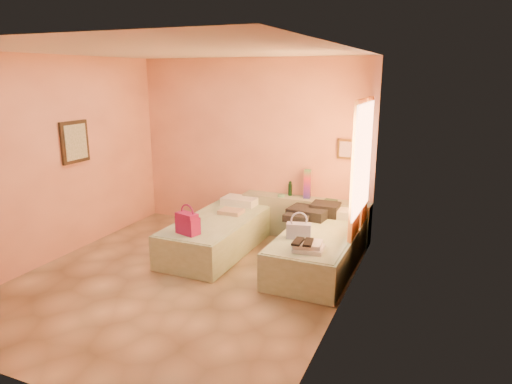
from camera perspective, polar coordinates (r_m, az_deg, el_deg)
ground at (r=6.01m, az=-9.20°, el=-10.72°), size 4.50×4.50×0.00m
room_walls at (r=5.87m, az=-5.25°, el=7.08°), size 4.02×4.51×2.81m
headboard_ledge at (r=7.30m, az=6.11°, el=-3.24°), size 2.05×0.30×0.65m
bed_left at (r=6.77m, az=-4.85°, el=-5.33°), size 0.91×2.01×0.50m
bed_right at (r=6.24m, az=7.87°, el=-7.19°), size 0.91×2.01×0.50m
water_bottle at (r=7.32m, az=4.29°, el=0.41°), size 0.06×0.06×0.22m
rainbow_box at (r=7.17m, az=6.44°, el=1.01°), size 0.11×0.11×0.46m
small_dish at (r=7.27m, az=3.16°, el=-0.45°), size 0.13×0.13×0.03m
green_book at (r=7.06m, az=9.29°, el=-1.08°), size 0.20×0.16×0.03m
flower_vase at (r=7.00m, az=12.84°, el=-0.37°), size 0.28×0.28×0.27m
magenta_handbag at (r=6.07m, az=-8.53°, el=-3.88°), size 0.34×0.25×0.29m
khaki_garment at (r=6.90m, az=-3.12°, el=-2.46°), size 0.34×0.28×0.06m
clothes_pile at (r=6.72m, az=6.98°, el=-2.46°), size 0.62×0.62×0.18m
blue_handbag at (r=5.88m, az=5.37°, el=-4.85°), size 0.33×0.20×0.20m
towel_stack at (r=5.51m, az=6.61°, el=-6.78°), size 0.38×0.33×0.10m
sandal_pair at (r=5.46m, az=5.87°, el=-6.25°), size 0.21×0.27×0.03m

